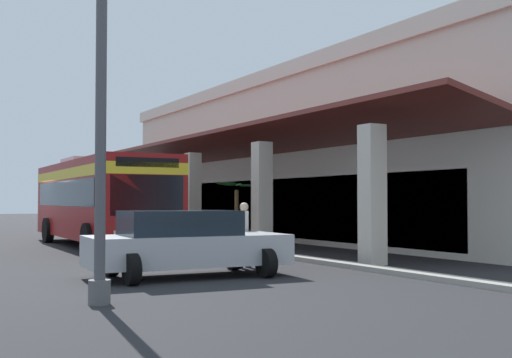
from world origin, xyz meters
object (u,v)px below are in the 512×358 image
at_px(parked_sedan_silver, 186,243).
at_px(lot_light_pole, 101,77).
at_px(potted_palm, 237,231).
at_px(pedestrian, 244,231).
at_px(transit_bus, 99,196).

xyz_separation_m(parked_sedan_silver, lot_light_pole, (2.76, -2.71, 2.97)).
bearing_deg(potted_palm, pedestrian, -26.59).
relative_size(pedestrian, lot_light_pole, 0.24).
height_order(transit_bus, pedestrian, transit_bus).
bearing_deg(potted_palm, parked_sedan_silver, -34.24).
bearing_deg(potted_palm, transit_bus, -111.78).
relative_size(parked_sedan_silver, lot_light_pole, 0.65).
distance_m(pedestrian, lot_light_pole, 6.75).
bearing_deg(lot_light_pole, pedestrian, 128.86).
distance_m(transit_bus, potted_palm, 5.29).
xyz_separation_m(potted_palm, lot_light_pole, (11.23, -8.47, 3.18)).
height_order(parked_sedan_silver, potted_palm, potted_palm).
bearing_deg(lot_light_pole, potted_palm, 142.96).
height_order(transit_bus, parked_sedan_silver, transit_bus).
distance_m(parked_sedan_silver, lot_light_pole, 4.88).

